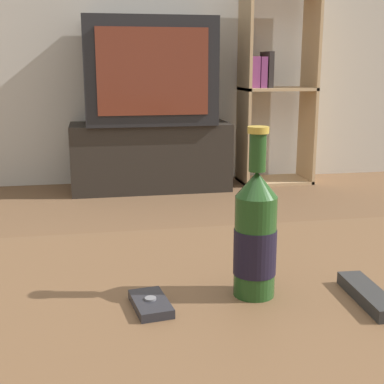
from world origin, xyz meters
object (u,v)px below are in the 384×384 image
tv_stand (150,156)px  beer_bottle (255,236)px  cell_phone (151,304)px  television (149,71)px  remote_control (367,294)px  bookshelf (273,85)px

tv_stand → beer_bottle: beer_bottle is taller
beer_bottle → cell_phone: size_ratio=2.73×
tv_stand → beer_bottle: bearing=-92.7°
television → remote_control: (0.04, -2.74, -0.31)m
bookshelf → cell_phone: bearing=-112.4°
television → cell_phone: (-0.29, -2.71, -0.31)m
tv_stand → cell_phone: 2.74m
tv_stand → cell_phone: (-0.29, -2.71, 0.24)m
television → remote_control: bearing=-89.1°
bookshelf → remote_control: bearing=-106.1°
tv_stand → remote_control: bearing=-89.1°
television → cell_phone: bearing=-96.2°
beer_bottle → remote_control: size_ratio=1.76×
bookshelf → television: bearing=-175.8°
bookshelf → beer_bottle: (-0.97, -2.75, -0.12)m
cell_phone → remote_control: remote_control is taller
beer_bottle → remote_control: (0.17, -0.05, -0.09)m
remote_control → bookshelf: bearing=76.9°
remote_control → beer_bottle: bearing=165.3°
beer_bottle → cell_phone: bearing=-173.4°
tv_stand → television: (-0.00, -0.00, 0.54)m
beer_bottle → remote_control: bearing=-17.6°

